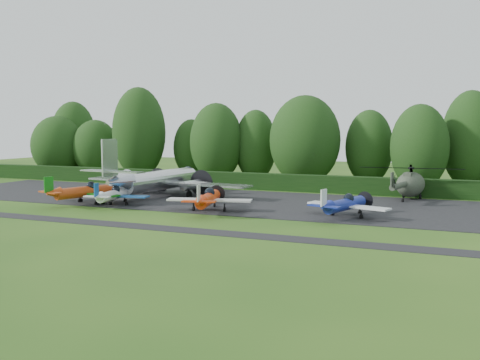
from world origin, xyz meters
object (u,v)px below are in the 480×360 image
at_px(light_plane_blue, 345,204).
at_px(helicopter, 411,182).
at_px(light_plane_white, 113,195).
at_px(light_plane_red, 85,191).
at_px(light_plane_orange, 208,199).
at_px(transport_plane, 159,180).

relative_size(light_plane_blue, helicopter, 0.61).
distance_m(light_plane_white, light_plane_blue, 22.41).
relative_size(light_plane_red, light_plane_orange, 1.04).
bearing_deg(light_plane_orange, light_plane_red, -165.55).
bearing_deg(light_plane_blue, light_plane_red, 167.33).
relative_size(light_plane_red, helicopter, 0.67).
xyz_separation_m(light_plane_orange, light_plane_blue, (12.00, 1.64, -0.07)).
bearing_deg(light_plane_red, light_plane_blue, -14.42).
relative_size(transport_plane, light_plane_orange, 2.60).
distance_m(light_plane_red, light_plane_blue, 25.58).
distance_m(transport_plane, helicopter, 27.14).
height_order(transport_plane, light_plane_red, transport_plane).
height_order(transport_plane, light_plane_white, transport_plane).
height_order(light_plane_white, helicopter, helicopter).
bearing_deg(light_plane_red, light_plane_white, -14.02).
distance_m(light_plane_white, light_plane_orange, 10.36).
relative_size(light_plane_white, helicopter, 0.57).
xyz_separation_m(light_plane_red, light_plane_white, (3.16, 0.24, -0.20)).
distance_m(light_plane_red, light_plane_orange, 13.52).
height_order(light_plane_red, light_plane_white, light_plane_red).
relative_size(transport_plane, light_plane_red, 2.51).
distance_m(light_plane_orange, helicopter, 22.66).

